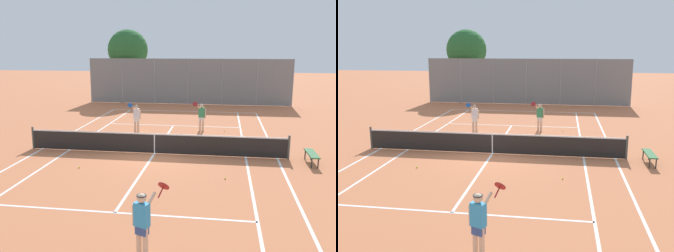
% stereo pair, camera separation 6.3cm
% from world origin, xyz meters
% --- Properties ---
extents(ground_plane, '(120.00, 120.00, 0.00)m').
position_xyz_m(ground_plane, '(0.00, 0.00, 0.00)').
color(ground_plane, '#C67047').
extents(court_line_markings, '(11.10, 23.90, 0.01)m').
position_xyz_m(court_line_markings, '(0.00, 0.00, 0.00)').
color(court_line_markings, white).
rests_on(court_line_markings, ground).
extents(tennis_net, '(12.00, 0.10, 1.07)m').
position_xyz_m(tennis_net, '(0.00, 0.00, 0.51)').
color(tennis_net, '#474C47').
rests_on(tennis_net, ground).
extents(player_near_side, '(0.85, 0.68, 1.77)m').
position_xyz_m(player_near_side, '(1.35, -8.68, 0.93)').
color(player_near_side, beige).
rests_on(player_near_side, ground).
extents(player_far_left, '(0.63, 0.76, 1.77)m').
position_xyz_m(player_far_left, '(-1.84, 4.20, 0.93)').
color(player_far_left, beige).
rests_on(player_far_left, ground).
extents(player_far_right, '(0.77, 0.71, 1.77)m').
position_xyz_m(player_far_right, '(1.83, 5.11, 0.93)').
color(player_far_right, beige).
rests_on(player_far_right, ground).
extents(loose_tennis_ball_0, '(0.07, 0.07, 0.07)m').
position_xyz_m(loose_tennis_ball_0, '(3.23, -3.01, 0.03)').
color(loose_tennis_ball_0, '#D1DB33').
rests_on(loose_tennis_ball_0, ground).
extents(loose_tennis_ball_1, '(0.07, 0.07, 0.07)m').
position_xyz_m(loose_tennis_ball_1, '(-2.63, -2.55, 0.03)').
color(loose_tennis_ball_1, '#D1DB33').
rests_on(loose_tennis_ball_1, ground).
extents(loose_tennis_ball_2, '(0.07, 0.07, 0.07)m').
position_xyz_m(loose_tennis_ball_2, '(3.19, 5.13, 0.03)').
color(loose_tennis_ball_2, '#D1DB33').
rests_on(loose_tennis_ball_2, ground).
extents(courtside_bench, '(0.36, 1.50, 0.47)m').
position_xyz_m(courtside_bench, '(6.81, -0.52, 0.41)').
color(courtside_bench, '#2D6638').
rests_on(courtside_bench, ground).
extents(back_fence, '(17.40, 0.08, 3.91)m').
position_xyz_m(back_fence, '(0.00, 15.61, 1.95)').
color(back_fence, gray).
rests_on(back_fence, ground).
extents(tree_behind_left, '(3.67, 3.67, 6.44)m').
position_xyz_m(tree_behind_left, '(-5.72, 17.61, 4.52)').
color(tree_behind_left, brown).
rests_on(tree_behind_left, ground).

